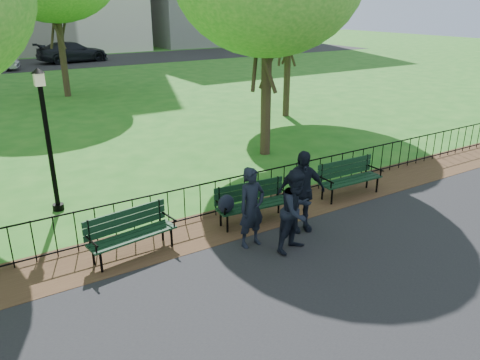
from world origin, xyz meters
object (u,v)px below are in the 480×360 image
person_left (252,208)px  sedan_dark (72,52)px  park_bench_right_a (348,174)px  person_mid (297,211)px  park_bench_main (242,200)px  park_bench_left_a (130,228)px  person_right (301,191)px  lamppost (48,136)px

person_left → sedan_dark: size_ratio=0.30×
park_bench_right_a → person_mid: (-2.98, -1.57, 0.29)m
sedan_dark → person_left: bearing=163.9°
park_bench_main → park_bench_left_a: (-2.58, 0.08, -0.03)m
park_bench_right_a → person_right: 2.53m
person_mid → person_right: person_right is taller
park_bench_left_a → person_mid: person_mid is taller
park_bench_main → person_left: 1.00m
park_bench_main → sedan_dark: sedan_dark is taller
park_bench_main → person_right: person_right is taller
park_bench_left_a → person_mid: 3.32m
park_bench_right_a → sedan_dark: size_ratio=0.32×
person_right → person_mid: bearing=-117.6°
park_bench_left_a → person_left: (2.24, -0.98, 0.29)m
park_bench_main → person_left: person_left is taller
person_mid → park_bench_main: bearing=88.2°
park_bench_main → park_bench_right_a: (3.29, 0.03, -0.02)m
park_bench_left_a → lamppost: 3.36m
person_left → person_right: person_right is taller
park_bench_main → park_bench_left_a: size_ratio=1.02×
lamppost → person_left: lamppost is taller
park_bench_main → person_right: 1.34m
lamppost → person_right: 5.94m
park_bench_main → park_bench_left_a: 2.58m
park_bench_right_a → lamppost: 7.42m
lamppost → park_bench_left_a: bearing=-75.5°
park_bench_right_a → lamppost: size_ratio=0.53×
lamppost → person_right: lamppost is taller
person_right → sedan_dark: size_ratio=0.32×
lamppost → person_left: size_ratio=2.01×
park_bench_left_a → person_mid: bearing=-37.0°
park_bench_main → sedan_dark: bearing=87.6°
person_left → person_right: size_ratio=0.93×
park_bench_right_a → sedan_dark: (1.16, 33.58, 0.26)m
park_bench_main → park_bench_right_a: bearing=5.8°
park_bench_main → person_mid: bearing=-73.5°
park_bench_right_a → person_left: person_left is taller
park_bench_left_a → person_right: (3.54, -0.96, 0.35)m
park_bench_left_a → sedan_dark: sedan_dark is taller
person_right → sedan_dark: 34.68m
person_left → sedan_dark: bearing=77.6°
person_right → park_bench_left_a: bearing=-177.9°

